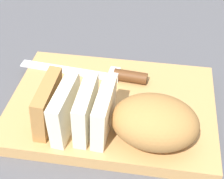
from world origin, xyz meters
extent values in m
plane|color=#4C4C51|center=(0.00, 0.00, 0.00)|extent=(3.00, 3.00, 0.00)
cube|color=tan|center=(0.00, 0.00, 0.01)|extent=(0.39, 0.28, 0.03)
ellipsoid|color=#A8753D|center=(-0.08, 0.08, 0.07)|extent=(0.14, 0.11, 0.08)
cube|color=beige|center=(0.00, 0.07, 0.07)|extent=(0.03, 0.10, 0.08)
cube|color=beige|center=(0.03, 0.07, 0.07)|extent=(0.03, 0.10, 0.08)
cube|color=beige|center=(0.06, 0.08, 0.07)|extent=(0.03, 0.10, 0.08)
cube|color=#A8753D|center=(0.10, 0.07, 0.07)|extent=(0.03, 0.10, 0.08)
cube|color=silver|center=(0.11, -0.07, 0.03)|extent=(0.20, 0.03, 0.00)
cylinder|color=#593319|center=(-0.02, -0.07, 0.04)|extent=(0.07, 0.03, 0.02)
cube|color=silver|center=(0.01, -0.07, 0.04)|extent=(0.02, 0.02, 0.02)
sphere|color=#A8753D|center=(0.01, -0.04, 0.03)|extent=(0.00, 0.00, 0.00)
sphere|color=#A8753D|center=(0.01, 0.02, 0.03)|extent=(0.00, 0.00, 0.00)
sphere|color=#A8753D|center=(-0.02, 0.03, 0.03)|extent=(0.00, 0.00, 0.00)
sphere|color=#A8753D|center=(0.05, 0.02, 0.03)|extent=(0.00, 0.00, 0.00)
camera|label=1|loc=(-0.09, 0.45, 0.46)|focal=54.07mm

